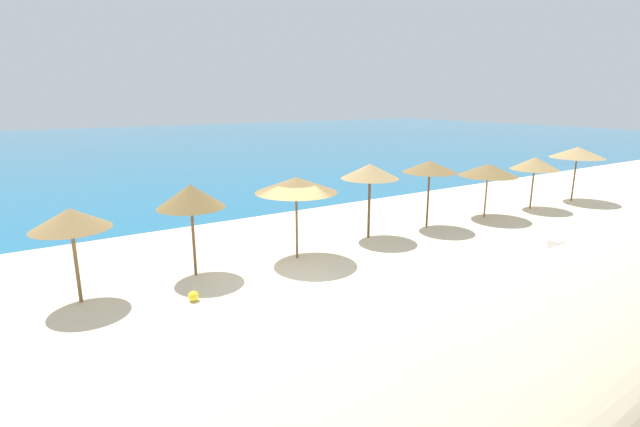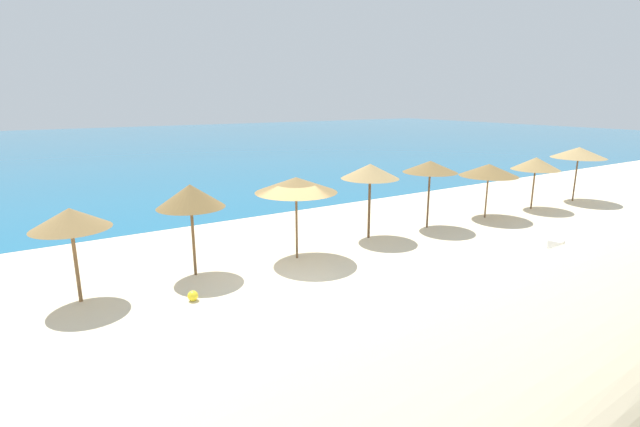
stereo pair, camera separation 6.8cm
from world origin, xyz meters
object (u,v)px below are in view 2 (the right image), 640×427
object	(u,v)px
beach_umbrella_4	(190,196)
beach_umbrella_7	(430,167)
beach_umbrella_8	(489,170)
beach_umbrella_9	(536,164)
beach_ball	(193,296)
beach_umbrella_5	(296,185)
cooler_box	(556,245)
beach_umbrella_10	(579,153)
beach_umbrella_6	(370,172)
beach_umbrella_3	(70,219)

from	to	relation	value
beach_umbrella_4	beach_umbrella_7	size ratio (longest dim) A/B	1.01
beach_umbrella_8	beach_umbrella_4	bearing A→B (deg)	179.25
beach_umbrella_9	beach_ball	bearing A→B (deg)	-174.89
beach_umbrella_5	cooler_box	size ratio (longest dim) A/B	6.30
beach_umbrella_10	beach_umbrella_9	bearing A→B (deg)	178.36
beach_umbrella_8	beach_ball	bearing A→B (deg)	-173.30
beach_umbrella_6	cooler_box	distance (m)	7.06
beach_umbrella_5	beach_umbrella_8	distance (m)	9.80
beach_umbrella_3	beach_umbrella_10	xyz separation A→B (m)	(23.02, -0.13, 0.26)
beach_umbrella_4	beach_umbrella_9	world-z (taller)	beach_umbrella_4
beach_umbrella_10	beach_umbrella_4	bearing A→B (deg)	178.95
cooler_box	beach_umbrella_6	bearing A→B (deg)	134.97
beach_umbrella_3	beach_umbrella_8	bearing A→B (deg)	0.23
beach_umbrella_7	beach_umbrella_10	distance (m)	10.10
beach_umbrella_5	beach_ball	distance (m)	4.86
beach_umbrella_3	beach_umbrella_9	bearing A→B (deg)	-0.09
beach_umbrella_10	cooler_box	bearing A→B (deg)	-153.75
beach_umbrella_5	beach_umbrella_7	bearing A→B (deg)	3.48
beach_ball	beach_umbrella_8	bearing A→B (deg)	6.70
beach_umbrella_10	beach_umbrella_7	bearing A→B (deg)	177.63
beach_umbrella_3	beach_umbrella_6	bearing A→B (deg)	2.63
beach_umbrella_3	beach_umbrella_6	distance (m)	10.00
beach_umbrella_4	beach_umbrella_9	size ratio (longest dim) A/B	1.12
beach_umbrella_7	cooler_box	world-z (taller)	beach_umbrella_7
beach_umbrella_4	beach_umbrella_10	size ratio (longest dim) A/B	1.00
beach_umbrella_4	beach_umbrella_3	bearing A→B (deg)	-175.68
beach_umbrella_5	beach_umbrella_10	xyz separation A→B (m)	(16.52, -0.03, 0.02)
beach_umbrella_4	beach_umbrella_8	size ratio (longest dim) A/B	1.10
beach_ball	beach_umbrella_3	bearing A→B (deg)	148.09
beach_ball	cooler_box	xyz separation A→B (m)	(12.18, -2.69, 0.02)
beach_umbrella_10	beach_umbrella_5	bearing A→B (deg)	179.90
beach_umbrella_7	beach_ball	world-z (taller)	beach_umbrella_7
beach_umbrella_4	beach_umbrella_5	world-z (taller)	beach_umbrella_4
beach_umbrella_8	beach_ball	xyz separation A→B (m)	(-13.80, -1.62, -2.00)
beach_ball	cooler_box	bearing A→B (deg)	-12.43
beach_umbrella_5	beach_ball	xyz separation A→B (m)	(-4.00, -1.46, -2.34)
beach_umbrella_7	beach_umbrella_4	bearing A→B (deg)	-179.69
beach_umbrella_4	beach_umbrella_6	xyz separation A→B (m)	(6.83, 0.22, 0.12)
beach_umbrella_7	beach_umbrella_10	bearing A→B (deg)	-2.37
beach_umbrella_7	beach_umbrella_5	bearing A→B (deg)	-176.52
beach_ball	beach_umbrella_9	bearing A→B (deg)	5.11
beach_umbrella_3	beach_ball	size ratio (longest dim) A/B	9.05
beach_umbrella_5	beach_umbrella_9	bearing A→B (deg)	0.31
beach_umbrella_5	cooler_box	xyz separation A→B (m)	(8.18, -4.14, -2.32)
beach_umbrella_6	beach_ball	distance (m)	8.12
beach_umbrella_6	beach_ball	size ratio (longest dim) A/B	10.16
beach_umbrella_3	cooler_box	xyz separation A→B (m)	(14.68, -4.24, -2.09)
beach_umbrella_5	beach_umbrella_9	xyz separation A→B (m)	(13.08, 0.07, -0.29)
beach_umbrella_7	cooler_box	distance (m)	5.40
beach_umbrella_8	beach_umbrella_9	bearing A→B (deg)	-1.66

